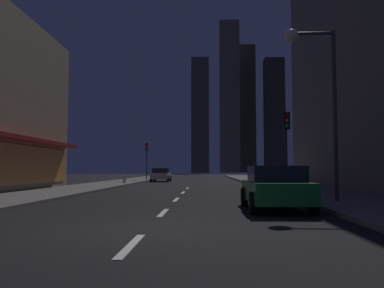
% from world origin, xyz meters
% --- Properties ---
extents(ground_plane, '(78.00, 136.00, 0.10)m').
position_xyz_m(ground_plane, '(0.00, 32.00, -0.05)').
color(ground_plane, black).
extents(sidewalk_right, '(4.00, 76.00, 0.15)m').
position_xyz_m(sidewalk_right, '(7.00, 32.00, 0.07)').
color(sidewalk_right, '#605E59').
rests_on(sidewalk_right, ground).
extents(sidewalk_left, '(4.00, 76.00, 0.15)m').
position_xyz_m(sidewalk_left, '(-7.00, 32.00, 0.07)').
color(sidewalk_left, '#605E59').
rests_on(sidewalk_left, ground).
extents(lane_marking_center, '(0.16, 23.00, 0.01)m').
position_xyz_m(lane_marking_center, '(0.00, 8.40, 0.01)').
color(lane_marking_center, silver).
rests_on(lane_marking_center, ground).
extents(skyscraper_distant_tall, '(6.19, 5.25, 40.69)m').
position_xyz_m(skyscraper_distant_tall, '(-0.74, 129.00, 20.35)').
color(skyscraper_distant_tall, '#4A4738').
rests_on(skyscraper_distant_tall, ground).
extents(skyscraper_distant_mid, '(7.87, 6.93, 61.31)m').
position_xyz_m(skyscraper_distant_mid, '(10.81, 148.96, 30.66)').
color(skyscraper_distant_mid, '#5C5745').
rests_on(skyscraper_distant_mid, ground).
extents(skyscraper_distant_short, '(6.85, 5.53, 54.28)m').
position_xyz_m(skyscraper_distant_short, '(18.87, 157.89, 27.14)').
color(skyscraper_distant_short, '#3A372B').
rests_on(skyscraper_distant_short, ground).
extents(skyscraper_distant_slender, '(7.83, 6.23, 45.87)m').
position_xyz_m(skyscraper_distant_slender, '(28.75, 148.75, 22.94)').
color(skyscraper_distant_slender, '#2F2D23').
rests_on(skyscraper_distant_slender, ground).
extents(car_parked_near, '(1.98, 4.24, 1.45)m').
position_xyz_m(car_parked_near, '(3.60, 4.19, 0.74)').
color(car_parked_near, '#1E722D').
rests_on(car_parked_near, ground).
extents(car_parked_far, '(1.98, 4.24, 1.45)m').
position_xyz_m(car_parked_far, '(-3.60, 33.81, 0.74)').
color(car_parked_far, silver).
rests_on(car_parked_far, ground).
extents(fire_hydrant_far_left, '(0.42, 0.30, 0.65)m').
position_xyz_m(fire_hydrant_far_left, '(-5.90, 25.57, 0.45)').
color(fire_hydrant_far_left, '#B2B2B2').
rests_on(fire_hydrant_far_left, sidewalk_left).
extents(traffic_light_near_right, '(0.32, 0.48, 4.20)m').
position_xyz_m(traffic_light_near_right, '(5.50, 11.55, 3.19)').
color(traffic_light_near_right, '#2D2D2D').
rests_on(traffic_light_near_right, sidewalk_right).
extents(traffic_light_far_left, '(0.32, 0.48, 4.20)m').
position_xyz_m(traffic_light_far_left, '(-5.50, 35.83, 3.19)').
color(traffic_light_far_left, '#2D2D2D').
rests_on(traffic_light_far_left, sidewalk_left).
extents(street_lamp_right, '(1.96, 0.56, 6.58)m').
position_xyz_m(street_lamp_right, '(5.38, 6.01, 5.07)').
color(street_lamp_right, '#38383D').
rests_on(street_lamp_right, sidewalk_right).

